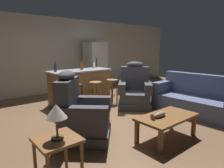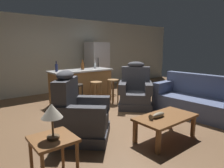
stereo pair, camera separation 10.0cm
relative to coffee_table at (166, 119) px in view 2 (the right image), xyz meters
The scene contains 17 objects.
ground_plane 1.69m from the coffee_table, 87.00° to the left, with size 12.00×12.00×0.00m.
back_wall 4.87m from the coffee_table, 88.96° to the left, with size 12.00×0.05×2.60m.
coffee_table is the anchor object (origin of this frame).
fish_figurine 0.21m from the coffee_table, 168.33° to the left, with size 0.34×0.10×0.10m.
couch 1.70m from the coffee_table, 11.56° to the left, with size 0.94×1.94×0.94m.
recliner_near_lamp 1.49m from the coffee_table, 139.54° to the left, with size 1.19×1.19×1.20m.
recliner_near_island 1.97m from the coffee_table, 60.04° to the left, with size 1.19×1.19×1.20m.
end_table 1.96m from the coffee_table, behind, with size 0.48×0.48×0.56m.
table_lamp 2.02m from the coffee_table, behind, with size 0.24×0.24×0.41m.
kitchen_island 3.01m from the coffee_table, 88.35° to the left, with size 1.80×0.70×0.95m.
bar_stool_left 2.41m from the coffee_table, 99.78° to the left, with size 0.32×0.32×0.68m.
bar_stool_middle 2.38m from the coffee_table, 85.86° to the left, with size 0.32×0.32×0.68m.
bar_stool_right 2.49m from the coffee_table, 72.42° to the left, with size 0.32×0.32×0.68m.
refrigerator 4.48m from the coffee_table, 70.77° to the left, with size 0.70×0.69×1.76m.
bottle_tall_green 3.23m from the coffee_table, 78.40° to the left, with size 0.07×0.07×0.23m.
bottle_short_amber 3.14m from the coffee_table, 86.72° to the left, with size 0.09×0.09×0.28m.
bottle_wine_dark 3.20m from the coffee_table, 101.31° to the left, with size 0.07×0.07×0.27m.
Camera 2 is at (-2.84, -3.62, 1.58)m, focal length 32.00 mm.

